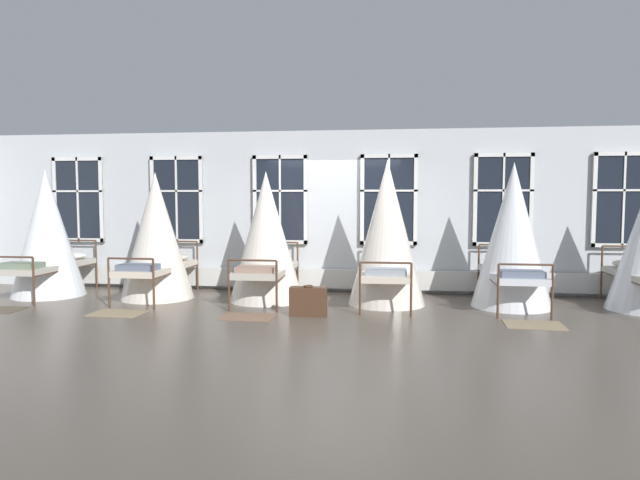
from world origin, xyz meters
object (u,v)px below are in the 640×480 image
cot_second (156,237)px  cot_third (266,238)px  suitcase_dark (308,301)px  cot_fourth (387,234)px  cot_fifth (512,237)px  cot_first (47,235)px

cot_second → cot_third: cot_second is taller
suitcase_dark → cot_second: bearing=157.0°
cot_fourth → cot_third: bearing=88.5°
cot_fifth → cot_first: bearing=90.0°
cot_fourth → cot_fifth: (2.04, 0.04, -0.03)m
cot_first → cot_fifth: cot_fifth is taller
cot_first → cot_fourth: 6.15m
cot_fourth → cot_first: bearing=89.9°
cot_first → cot_second: size_ratio=1.03×
cot_third → cot_fifth: bearing=-90.4°
cot_first → cot_fourth: cot_fourth is taller
cot_first → cot_fourth: (6.15, -0.04, 0.06)m
cot_third → cot_fourth: cot_fourth is taller
cot_fourth → suitcase_dark: bearing=134.3°
cot_second → cot_fifth: cot_fifth is taller
cot_first → cot_third: size_ratio=1.03×
cot_first → suitcase_dark: (4.99, -1.17, -0.90)m
cot_first → cot_second: (2.08, 0.01, -0.03)m
cot_third → suitcase_dark: cot_third is taller
cot_fourth → cot_fifth: size_ratio=1.02×
cot_fifth → cot_second: bearing=89.8°
cot_third → cot_fourth: (2.08, -0.06, 0.09)m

